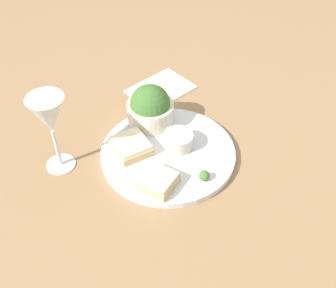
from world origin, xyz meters
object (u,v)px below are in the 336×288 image
Objects in this scene: sauce_ramekin at (179,141)px; napkin at (161,89)px; salad_bowl at (150,108)px; cheese_toast_near at (131,146)px; wine_glass at (49,118)px; cheese_toast_far at (157,181)px.

sauce_ramekin reaches higher than napkin.
cheese_toast_near is (-0.06, 0.08, -0.03)m from salad_bowl.
wine_glass reaches higher than cheese_toast_near.
salad_bowl is 0.15m from napkin.
sauce_ramekin reaches higher than cheese_toast_near.
sauce_ramekin is 0.27m from wine_glass.
cheese_toast_far is (-0.17, 0.09, -0.03)m from salad_bowl.
salad_bowl reaches higher than cheese_toast_near.
cheese_toast_near reaches higher than napkin.
wine_glass reaches higher than napkin.
sauce_ramekin is at bearing -117.99° from cheese_toast_near.
cheese_toast_near is 0.93× the size of cheese_toast_far.
sauce_ramekin is 0.36× the size of wine_glass.
wine_glass is (0.17, 0.13, 0.10)m from cheese_toast_far.
sauce_ramekin is at bearing -177.10° from salad_bowl.
cheese_toast_far is 0.50× the size of wine_glass.
cheese_toast_far is at bearing 151.76° from salad_bowl.
cheese_toast_far is at bearing 176.78° from cheese_toast_near.
cheese_toast_far is 0.24m from wine_glass.
cheese_toast_far is (-0.11, 0.01, 0.00)m from cheese_toast_near.
salad_bowl is at bearing -90.24° from wine_glass.
salad_bowl is at bearing 137.42° from napkin.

